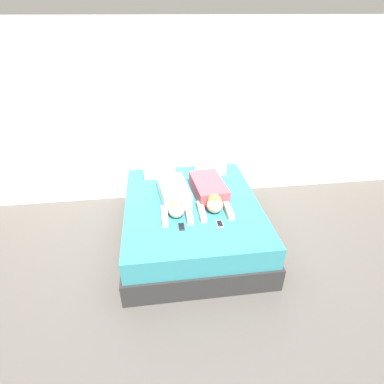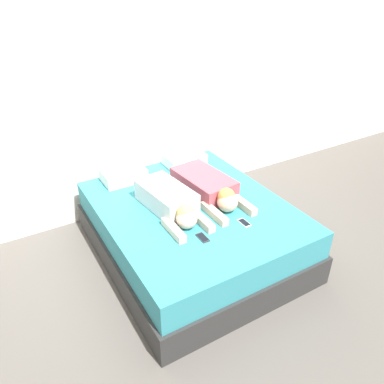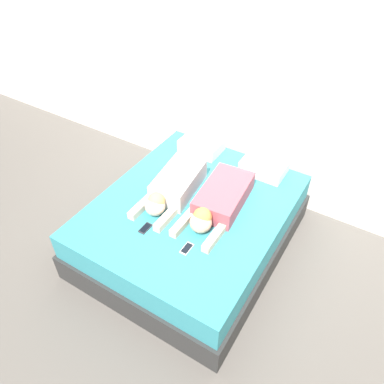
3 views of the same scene
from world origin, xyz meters
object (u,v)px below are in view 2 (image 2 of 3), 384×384
object	(u,v)px
person_left	(171,202)
person_right	(209,188)
pillow_head_left	(123,175)
cell_phone_left	(203,238)
cell_phone_right	(244,223)
pillow_head_right	(184,159)
bed	(192,230)

from	to	relation	value
person_left	person_right	xyz separation A→B (m)	(0.46, 0.06, -0.01)
pillow_head_left	cell_phone_left	world-z (taller)	pillow_head_left
cell_phone_left	cell_phone_right	xyz separation A→B (m)	(0.43, -0.00, 0.00)
person_left	cell_phone_right	bearing A→B (deg)	-47.14
person_left	cell_phone_right	xyz separation A→B (m)	(0.47, -0.51, -0.10)
person_right	cell_phone_left	distance (m)	0.71
person_right	cell_phone_right	xyz separation A→B (m)	(0.01, -0.56, -0.09)
pillow_head_left	person_right	size ratio (longest dim) A/B	0.45
pillow_head_left	pillow_head_right	size ratio (longest dim) A/B	1.00
cell_phone_right	pillow_head_right	bearing A→B (deg)	84.59
pillow_head_right	person_left	size ratio (longest dim) A/B	0.49
person_right	cell_phone_left	xyz separation A→B (m)	(-0.42, -0.56, -0.09)
pillow_head_right	person_right	world-z (taller)	person_right
bed	cell_phone_right	distance (m)	0.63
bed	pillow_head_left	size ratio (longest dim) A/B	4.64
cell_phone_left	cell_phone_right	world-z (taller)	same
person_left	cell_phone_left	size ratio (longest dim) A/B	6.75
bed	pillow_head_left	world-z (taller)	pillow_head_left
bed	pillow_head_right	size ratio (longest dim) A/B	4.64
person_right	cell_phone_left	size ratio (longest dim) A/B	7.26
person_left	person_right	distance (m)	0.46
person_left	cell_phone_right	world-z (taller)	person_left
pillow_head_left	cell_phone_right	bearing A→B (deg)	-64.31
bed	pillow_head_right	bearing A→B (deg)	65.19
bed	person_right	bearing A→B (deg)	16.49
person_right	bed	bearing A→B (deg)	-163.51
bed	person_right	xyz separation A→B (m)	(0.24, 0.07, 0.38)
pillow_head_left	cell_phone_left	xyz separation A→B (m)	(0.19, -1.30, -0.06)
bed	person_left	distance (m)	0.45
pillow_head_left	cell_phone_right	size ratio (longest dim) A/B	3.30
pillow_head_right	person_right	bearing A→B (deg)	-100.36
pillow_head_left	person_right	xyz separation A→B (m)	(0.62, -0.74, 0.03)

